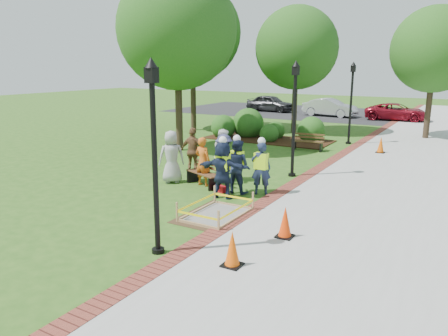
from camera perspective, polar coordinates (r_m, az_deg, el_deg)
The scene contains 35 objects.
ground at distance 13.02m, azimuth -4.59°, elevation -5.08°, with size 100.00×100.00×0.00m, color #285116.
sidewalk at distance 20.61m, azimuth 23.86°, elevation 0.73°, with size 6.00×60.00×0.02m, color #9E9E99.
brick_edging at distance 21.19m, azimuth 15.14°, elevation 1.75°, with size 0.50×60.00×0.03m, color maroon.
mulch_bed at distance 24.64m, azimuth 5.72°, elevation 3.74°, with size 7.00×3.00×0.05m, color #381E0F.
parking_lot at distance 37.99m, azimuth 19.54°, elevation 6.39°, with size 36.00×12.00×0.01m, color black.
wet_concrete_pad at distance 12.16m, azimuth -1.00°, elevation -5.22°, with size 1.71×2.31×0.55m.
bench_near at distance 15.15m, azimuth -2.67°, elevation -1.39°, with size 1.56×1.00×0.81m.
bench_far at distance 21.77m, azimuth 10.88°, elevation 2.94°, with size 1.57×0.70×0.82m.
cone_front at distance 9.18m, azimuth 1.09°, elevation -10.60°, with size 0.40×0.40×0.79m.
cone_back at distance 10.73m, azimuth 7.98°, elevation -7.10°, with size 0.40×0.40×0.79m.
cone_far at distance 22.03m, azimuth 19.79°, elevation 2.82°, with size 0.40×0.40×0.79m.
toolbox at distance 14.44m, azimuth -0.42°, elevation -2.75°, with size 0.41×0.22×0.20m, color #B70E15.
lamp_near at distance 9.35m, azimuth -9.12°, elevation 3.16°, with size 0.28×0.28×4.26m.
lamp_mid at distance 16.27m, azimuth 9.17°, elevation 7.45°, with size 0.28×0.28×4.26m.
lamp_far at distance 23.88m, azimuth 16.30°, elevation 8.92°, with size 0.28×0.28×4.26m.
tree_left at distance 21.33m, azimuth -6.16°, elevation 17.50°, with size 5.58×5.58×8.47m.
tree_back at distance 27.27m, azimuth 9.46°, elevation 15.20°, with size 4.92×4.92×7.54m.
tree_right at distance 27.31m, azimuth 25.82°, elevation 13.74°, with size 4.70×4.70×7.26m.
tree_far at distance 28.14m, azimuth -4.17°, elevation 17.25°, with size 5.99×5.99×9.04m.
shrub_a at distance 25.37m, azimuth -0.10°, elevation 4.04°, with size 1.41×1.41×1.41m, color #194F16.
shrub_b at distance 25.58m, azimuth 3.16°, elevation 4.10°, with size 1.81×1.81×1.81m, color #194F16.
shrub_c at distance 23.97m, azimuth 5.88°, elevation 3.42°, with size 1.05×1.05×1.05m, color #194F16.
shrub_d at distance 24.45m, azimuth 11.25°, elevation 3.43°, with size 1.48×1.48×1.48m, color #194F16.
shrub_e at distance 25.13m, azimuth 6.71°, elevation 3.86°, with size 1.06×1.06×1.06m, color #194F16.
casual_person_a at distance 15.53m, azimuth -6.86°, elevation 1.46°, with size 0.69×0.69×1.86m.
casual_person_b at distance 15.05m, azimuth -2.77°, elevation 0.84°, with size 0.57×0.40×1.70m.
casual_person_c at distance 15.82m, azimuth -0.06°, elevation 1.77°, with size 0.68×0.70×1.86m.
casual_person_d at distance 16.55m, azimuth -4.03°, elevation 2.16°, with size 0.62×0.44×1.81m.
casual_person_e at distance 15.59m, azimuth 0.00°, elevation 1.30°, with size 0.64×0.53×1.70m.
hivis_worker_a at distance 13.60m, azimuth -0.16°, elevation 0.02°, with size 0.64×0.47×1.97m.
hivis_worker_b at distance 14.04m, azimuth 4.86°, elevation 0.22°, with size 0.65×0.55×1.87m.
hivis_worker_c at distance 14.17m, azimuth 1.66°, elevation 0.47°, with size 0.57×0.38×1.92m.
parked_car_a at distance 39.79m, azimuth 6.07°, elevation 7.36°, with size 4.94×2.15×1.61m, color #27282A.
parked_car_b at distance 36.86m, azimuth 13.60°, elevation 6.59°, with size 4.77×2.08×1.56m, color #B4B3B8.
parked_car_c at distance 35.65m, azimuth 21.58°, elevation 5.81°, with size 4.27×1.86×1.39m, color maroon.
Camera 1 is at (7.13, -10.09, 4.11)m, focal length 35.00 mm.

